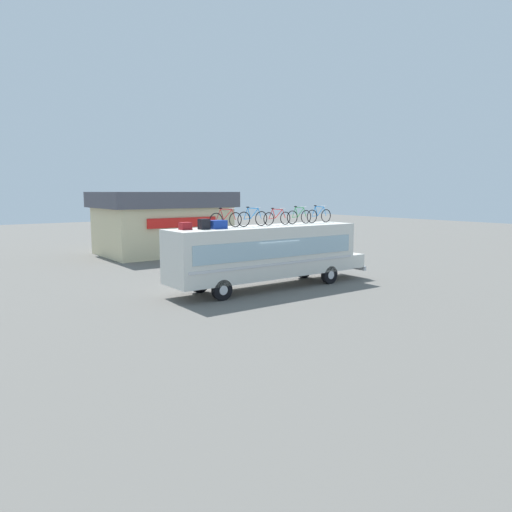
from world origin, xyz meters
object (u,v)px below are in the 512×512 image
Objects in this scene: luggage_bag_1 at (185,226)px; rooftop_bicycle_4 at (299,216)px; bus at (267,252)px; rooftop_bicycle_3 at (277,218)px; rooftop_bicycle_2 at (253,218)px; luggage_bag_2 at (204,224)px; luggage_bag_3 at (218,224)px; rooftop_bicycle_5 at (319,215)px; rooftop_bicycle_1 at (226,219)px.

rooftop_bicycle_4 is at bearing -0.50° from luggage_bag_1.
rooftop_bicycle_3 reaches higher than bus.
rooftop_bicycle_2 is (-0.78, 0.20, 1.71)m from bus.
rooftop_bicycle_3 is 1.04× the size of rooftop_bicycle_4.
luggage_bag_2 is 0.63× the size of luggage_bag_3.
rooftop_bicycle_2 reaches higher than bus.
luggage_bag_1 is 0.84m from luggage_bag_2.
rooftop_bicycle_5 is at bearing 1.51° from rooftop_bicycle_3.
rooftop_bicycle_5 reaches higher than luggage_bag_3.
luggage_bag_2 reaches higher than luggage_bag_1.
rooftop_bicycle_3 reaches higher than luggage_bag_3.
luggage_bag_2 is 0.27× the size of rooftop_bicycle_5.
rooftop_bicycle_5 reaches higher than luggage_bag_2.
rooftop_bicycle_5 is at bearing 3.10° from luggage_bag_3.
rooftop_bicycle_2 is 1.59m from rooftop_bicycle_3.
rooftop_bicycle_1 is 1.03× the size of rooftop_bicycle_3.
rooftop_bicycle_2 reaches higher than rooftop_bicycle_1.
rooftop_bicycle_3 is at bearing 3.25° from luggage_bag_2.
bus is 6.43× the size of rooftop_bicycle_5.
rooftop_bicycle_1 reaches higher than rooftop_bicycle_3.
rooftop_bicycle_5 reaches higher than bus.
rooftop_bicycle_2 is 1.03× the size of rooftop_bicycle_3.
bus is 24.16× the size of luggage_bag_2.
rooftop_bicycle_3 is (3.74, 0.29, 0.18)m from luggage_bag_3.
bus is at bearing -6.20° from rooftop_bicycle_1.
rooftop_bicycle_3 is (5.23, -0.07, 0.21)m from luggage_bag_1.
rooftop_bicycle_2 is at bearing -177.95° from rooftop_bicycle_3.
luggage_bag_3 is (-2.93, -0.03, 1.50)m from bus.
rooftop_bicycle_4 is 1.51m from rooftop_bicycle_5.
rooftop_bicycle_1 is (1.34, 0.25, 0.16)m from luggage_bag_2.
luggage_bag_1 is at bearing 179.50° from rooftop_bicycle_4.
rooftop_bicycle_2 is at bearing -1.99° from luggage_bag_1.
luggage_bag_1 is 1.53m from luggage_bag_3.
rooftop_bicycle_3 is at bearing 2.05° from rooftop_bicycle_2.
luggage_bag_2 is 0.26× the size of rooftop_bicycle_1.
luggage_bag_3 is (0.72, -0.03, -0.04)m from luggage_bag_2.
rooftop_bicycle_2 is 1.01× the size of rooftop_bicycle_5.
rooftop_bicycle_2 is 3.10m from rooftop_bicycle_4.
rooftop_bicycle_3 is (4.46, 0.25, 0.14)m from luggage_bag_2.
rooftop_bicycle_1 is at bearing -179.82° from rooftop_bicycle_4.
rooftop_bicycle_3 reaches higher than luggage_bag_2.
rooftop_bicycle_5 is at bearing 4.99° from bus.
rooftop_bicycle_2 reaches higher than rooftop_bicycle_4.
rooftop_bicycle_5 reaches higher than luggage_bag_1.
bus is 6.39× the size of rooftop_bicycle_2.
rooftop_bicycle_1 is (0.63, 0.28, 0.20)m from luggage_bag_3.
bus is 2.88m from rooftop_bicycle_1.
rooftop_bicycle_4 reaches higher than luggage_bag_3.
luggage_bag_2 is 5.98m from rooftop_bicycle_4.
rooftop_bicycle_1 is 1.53m from rooftop_bicycle_2.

